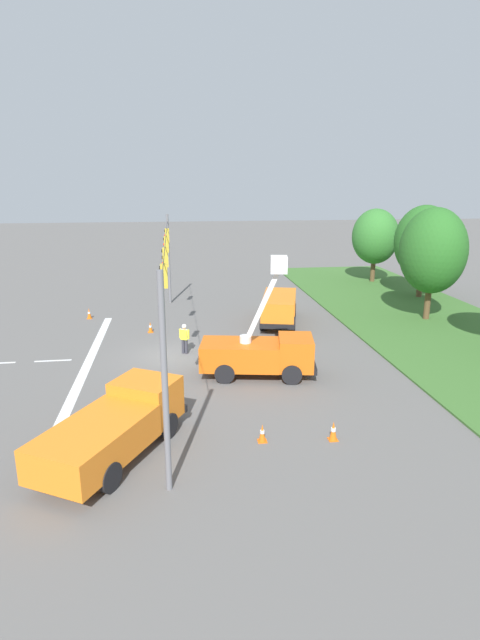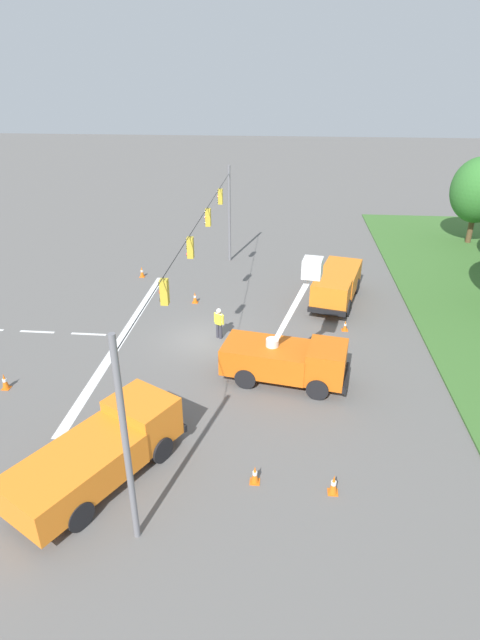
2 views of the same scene
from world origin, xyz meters
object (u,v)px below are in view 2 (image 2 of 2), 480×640
Objects in this scene: road_worker at (219,321)px; traffic_cone_lane_edge_b at (195,297)px; traffic_cone_mid_left at (334,484)px; utility_truck_support_far at (102,451)px; traffic_cone_near_bucket at (255,474)px; utility_truck_bucket_lift at (287,357)px; traffic_cone_foreground_left at (105,415)px; traffic_cone_foreground_right at (5,381)px; utility_truck_support_near at (337,284)px; traffic_cone_far_left at (345,326)px; tree_far_west at (478,190)px; traffic_cone_mid_right at (142,272)px.

road_worker is 5.06m from traffic_cone_lane_edge_b.
road_worker is at bearing -153.57° from traffic_cone_mid_left.
utility_truck_support_far is 9.66× the size of traffic_cone_near_bucket.
traffic_cone_lane_edge_b is (-8.50, -5.88, -0.96)m from utility_truck_bucket_lift.
traffic_cone_foreground_left is 7.10m from traffic_cone_near_bucket.
road_worker is 10.89m from traffic_cone_foreground_right.
traffic_cone_foreground_right is at bearing -81.75° from utility_truck_bucket_lift.
traffic_cone_lane_edge_b reaches higher than traffic_cone_foreground_left.
traffic_cone_far_left is at bearing 3.29° from utility_truck_support_near.
traffic_cone_foreground_right is (-5.00, -6.44, -0.75)m from utility_truck_support_far.
tree_far_west is at bearing 155.52° from traffic_cone_mid_left.
traffic_cone_far_left is at bearing 172.84° from traffic_cone_mid_left.
traffic_cone_foreground_left is (13.31, -10.53, -0.92)m from utility_truck_support_near.
utility_truck_bucket_lift is 8.47m from traffic_cone_foreground_left.
utility_truck_bucket_lift is at bearing 98.25° from traffic_cone_foreground_right.
traffic_cone_near_bucket is (6.68, -1.05, -0.96)m from utility_truck_bucket_lift.
traffic_cone_foreground_left is at bearing -161.32° from utility_truck_support_far.
traffic_cone_lane_edge_b is (-12.26, 1.64, 0.08)m from traffic_cone_foreground_left.
traffic_cone_foreground_right is at bearing -109.11° from traffic_cone_mid_left.
tree_far_west is 1.16× the size of utility_truck_bucket_lift.
traffic_cone_near_bucket is (10.64, 2.68, -0.64)m from road_worker.
utility_truck_support_far reaches higher than traffic_cone_mid_left.
traffic_cone_far_left is at bearing 141.91° from utility_truck_support_far.
traffic_cone_mid_left is 17.18m from traffic_cone_lane_edge_b.
utility_truck_bucket_lift is at bearing 34.65° from traffic_cone_lane_edge_b.
utility_truck_support_far is at bearing -43.22° from utility_truck_bucket_lift.
utility_truck_support_near reaches higher than traffic_cone_mid_left.
traffic_cone_lane_edge_b is at bearing -55.72° from tree_far_west.
traffic_cone_foreground_left is at bearing 10.14° from traffic_cone_mid_right.
traffic_cone_near_bucket is 12.93m from traffic_cone_far_left.
road_worker reaches higher than traffic_cone_mid_right.
tree_far_west is at bearing 124.28° from traffic_cone_lane_edge_b.
utility_truck_support_near is at bearing 141.64° from traffic_cone_foreground_left.
tree_far_west reaches higher than traffic_cone_far_left.
traffic_cone_mid_right is at bearing -131.77° from traffic_cone_lane_edge_b.
utility_truck_support_near is 0.98× the size of utility_truck_support_far.
traffic_cone_far_left is (7.06, 13.68, -0.09)m from traffic_cone_mid_right.
tree_far_west reaches higher than traffic_cone_mid_right.
tree_far_west reaches higher than traffic_cone_near_bucket.
tree_far_west reaches higher than traffic_cone_mid_left.
utility_truck_support_far is 11.20× the size of traffic_cone_far_left.
tree_far_west is 27.07m from road_worker.
traffic_cone_mid_right reaches higher than traffic_cone_foreground_left.
traffic_cone_far_left is at bearing 160.58° from traffic_cone_near_bucket.
utility_truck_support_far is (29.80, -21.74, -3.35)m from tree_far_west.
traffic_cone_foreground_right reaches higher than traffic_cone_near_bucket.
utility_truck_support_far is at bearing 52.13° from traffic_cone_foreground_right.
traffic_cone_far_left is (2.99, 9.13, -0.06)m from traffic_cone_lane_edge_b.
tree_far_west is at bearing 131.34° from traffic_cone_foreground_right.
utility_truck_support_far is at bearing -38.09° from traffic_cone_far_left.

